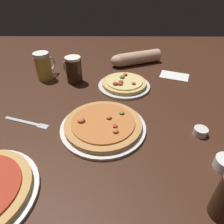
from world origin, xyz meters
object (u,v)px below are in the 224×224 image
at_px(beer_mug_pale, 43,66).
at_px(napkin_folded, 174,76).
at_px(fork_left, 26,122).
at_px(ramekin_butter, 199,132).
at_px(beer_mug_dark, 73,70).
at_px(ramekin_sauce, 224,164).
at_px(diner_arm, 134,58).
at_px(pizza_plate_near, 102,125).
at_px(pizza_plate_far, 123,84).

xyz_separation_m(beer_mug_pale, napkin_folded, (0.75, 0.03, -0.07)).
bearing_deg(fork_left, beer_mug_pale, 94.43).
bearing_deg(ramekin_butter, beer_mug_dark, 141.67).
bearing_deg(beer_mug_dark, ramekin_sauce, -45.89).
height_order(napkin_folded, diner_arm, diner_arm).
bearing_deg(pizza_plate_near, ramekin_sauce, -25.70).
bearing_deg(pizza_plate_far, fork_left, -143.39).
relative_size(beer_mug_dark, ramekin_sauce, 2.03).
relative_size(beer_mug_pale, diner_arm, 0.45).
height_order(napkin_folded, fork_left, napkin_folded).
height_order(beer_mug_dark, ramekin_sauce, beer_mug_dark).
height_order(ramekin_butter, fork_left, ramekin_butter).
xyz_separation_m(pizza_plate_near, diner_arm, (0.17, 0.64, 0.02)).
bearing_deg(beer_mug_dark, fork_left, -110.85).
relative_size(beer_mug_dark, beer_mug_pale, 0.95).
distance_m(pizza_plate_near, beer_mug_pale, 0.56).
distance_m(beer_mug_dark, ramekin_butter, 0.70).
bearing_deg(ramekin_butter, napkin_folded, 87.04).
bearing_deg(ramekin_sauce, beer_mug_dark, 134.11).
relative_size(ramekin_butter, fork_left, 0.26).
bearing_deg(diner_arm, ramekin_sauce, -75.04).
bearing_deg(pizza_plate_far, beer_mug_dark, 167.58).
distance_m(beer_mug_dark, fork_left, 0.40).
bearing_deg(pizza_plate_near, ramekin_butter, -5.19).
bearing_deg(diner_arm, napkin_folded, -37.63).
bearing_deg(fork_left, pizza_plate_near, -5.90).
distance_m(ramekin_sauce, napkin_folded, 0.66).
relative_size(beer_mug_dark, diner_arm, 0.43).
bearing_deg(pizza_plate_far, napkin_folded, 23.05).
bearing_deg(pizza_plate_far, ramekin_sauce, -60.58).
bearing_deg(ramekin_butter, ramekin_sauce, -81.30).
height_order(beer_mug_dark, diner_arm, beer_mug_dark).
distance_m(pizza_plate_near, fork_left, 0.32).
bearing_deg(ramekin_sauce, ramekin_butter, 98.70).
bearing_deg(fork_left, diner_arm, 51.11).
bearing_deg(beer_mug_dark, ramekin_butter, -38.33).
xyz_separation_m(ramekin_sauce, diner_arm, (-0.22, 0.83, 0.02)).
height_order(ramekin_sauce, diner_arm, diner_arm).
bearing_deg(ramekin_sauce, fork_left, 162.58).
bearing_deg(beer_mug_pale, ramekin_butter, -33.30).
relative_size(pizza_plate_far, napkin_folded, 1.73).
relative_size(beer_mug_pale, napkin_folded, 0.94).
distance_m(pizza_plate_far, napkin_folded, 0.33).
bearing_deg(ramekin_butter, fork_left, 174.48).
height_order(beer_mug_dark, fork_left, beer_mug_dark).
distance_m(ramekin_sauce, diner_arm, 0.86).
bearing_deg(napkin_folded, pizza_plate_near, -130.43).
distance_m(beer_mug_pale, napkin_folded, 0.75).
relative_size(pizza_plate_near, napkin_folded, 2.13).
distance_m(pizza_plate_near, ramekin_butter, 0.37).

